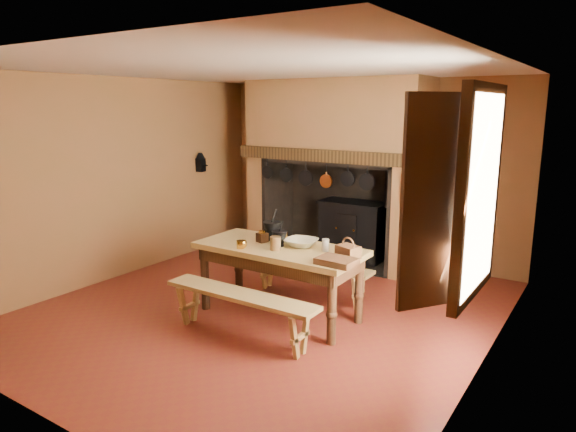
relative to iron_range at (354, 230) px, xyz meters
The scene contains 28 objects.
floor 2.50m from the iron_range, 89.02° to the right, with size 5.50×5.50×0.00m, color maroon.
ceiling 3.37m from the iron_range, 89.02° to the right, with size 5.50×5.50×0.00m, color silver.
back_wall 0.97m from the iron_range, 82.10° to the left, with size 5.00×0.02×2.80m, color #8F5C39.
wall_left 3.59m from the iron_range, 135.12° to the right, with size 0.02×5.50×2.80m, color #8F5C39.
wall_right 3.65m from the iron_range, 43.91° to the right, with size 0.02×5.50×2.80m, color #8F5C39.
wall_front 5.28m from the iron_range, 89.54° to the right, with size 5.00×0.02×2.80m, color #8F5C39.
chimney_breast 1.36m from the iron_range, 151.95° to the right, with size 2.95×0.96×2.80m.
iron_range is the anchor object (origin of this frame).
hearth_pans 1.10m from the iron_range, 167.25° to the right, with size 0.51×0.62×0.20m.
hanging_pans 1.12m from the iron_range, 115.02° to the right, with size 1.92×0.29×0.27m.
onion_string 1.49m from the iron_range, 32.25° to the right, with size 0.12×0.10×0.46m, color #B95D22, non-canonical shape.
herb_bunch 1.65m from the iron_range, 28.28° to the right, with size 0.20×0.20×0.35m, color brown.
window 3.91m from the iron_range, 49.98° to the right, with size 0.39×1.75×1.76m.
wall_coffee_mill 2.74m from the iron_range, 159.32° to the right, with size 0.23×0.16×0.31m.
work_table 2.53m from the iron_range, 83.51° to the right, with size 1.93×0.86×0.84m.
bench_front 3.25m from the iron_range, 84.96° to the right, with size 1.80×0.32×0.51m.
bench_back 1.84m from the iron_range, 81.06° to the right, with size 1.66×0.29×0.47m.
mortar_large 2.37m from the iron_range, 88.62° to the right, with size 0.22×0.22×0.38m.
mortar_small 2.57m from the iron_range, 83.46° to the right, with size 0.18×0.18×0.30m.
coffee_grinder 2.50m from the iron_range, 89.77° to the right, with size 0.16×0.14×0.17m.
brass_mug_a 2.85m from the iron_range, 90.70° to the right, with size 0.08×0.08×0.09m, color gold.
brass_mug_b 2.26m from the iron_range, 85.87° to the right, with size 0.08×0.08×0.09m, color gold.
mixing_bowl 2.47m from the iron_range, 78.16° to the right, with size 0.36×0.36×0.09m, color #B4AD8B.
stoneware_crock 2.71m from the iron_range, 82.86° to the right, with size 0.12×0.12×0.15m, color brown.
glass_jar 2.57m from the iron_range, 71.05° to the right, with size 0.08×0.08×0.14m, color beige.
wicker_basket 2.77m from the iron_range, 65.32° to the right, with size 0.28×0.24×0.23m.
wooden_tray 3.01m from the iron_range, 67.31° to the right, with size 0.39×0.28×0.07m, color #341D10.
brass_cup 2.84m from the iron_range, 90.31° to the right, with size 0.11×0.11×0.09m, color gold.
Camera 1 is at (3.42, -4.72, 2.40)m, focal length 32.00 mm.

